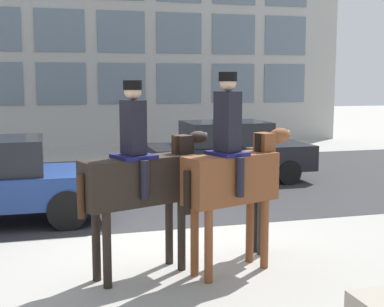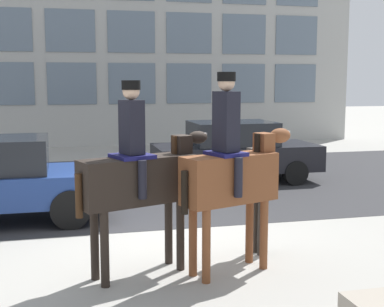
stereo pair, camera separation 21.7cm
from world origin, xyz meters
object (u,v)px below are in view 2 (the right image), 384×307
Objects in this scene: mounted_horse_companion at (232,172)px; pedestrian_bystander at (259,184)px; mounted_horse_lead at (140,176)px; street_car_far_lane at (235,151)px.

mounted_horse_companion is 1.50× the size of pedestrian_bystander.
street_car_far_lane is at bearing 41.30° from mounted_horse_lead.
mounted_horse_lead reaches higher than street_car_far_lane.
mounted_horse_lead is at bearing -118.63° from street_car_far_lane.
mounted_horse_companion is at bearing 31.22° from pedestrian_bystander.
mounted_horse_lead is 1.44× the size of pedestrian_bystander.
mounted_horse_lead is 6.85m from street_car_far_lane.
mounted_horse_companion reaches higher than mounted_horse_lead.
mounted_horse_companion is at bearing -29.26° from mounted_horse_lead.
mounted_horse_lead is 0.62× the size of street_car_far_lane.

